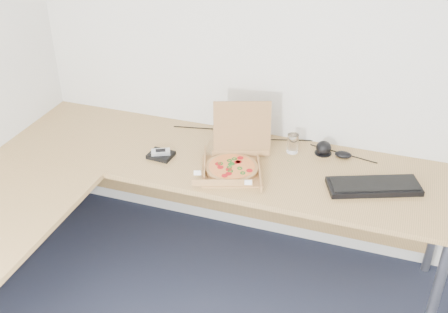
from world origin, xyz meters
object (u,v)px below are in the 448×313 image
(keyboard, at_px, (374,186))
(desk, at_px, (136,194))
(pizza_box, at_px, (233,164))
(drinking_glass, at_px, (293,143))
(wallet, at_px, (161,155))

(keyboard, bearing_deg, desk, 177.31)
(desk, xyz_separation_m, pizza_box, (0.42, 0.33, 0.07))
(drinking_glass, relative_size, wallet, 0.83)
(pizza_box, relative_size, wallet, 2.76)
(pizza_box, height_order, drinking_glass, pizza_box)
(pizza_box, relative_size, drinking_glass, 3.31)
(keyboard, height_order, wallet, keyboard)
(desk, height_order, pizza_box, pizza_box)
(desk, bearing_deg, wallet, 91.01)
(desk, distance_m, drinking_glass, 0.92)
(keyboard, bearing_deg, pizza_box, 163.13)
(pizza_box, bearing_deg, drinking_glass, 28.38)
(keyboard, xyz_separation_m, wallet, (-1.15, -0.06, -0.00))
(pizza_box, xyz_separation_m, drinking_glass, (0.26, 0.29, 0.02))
(desk, distance_m, keyboard, 1.21)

